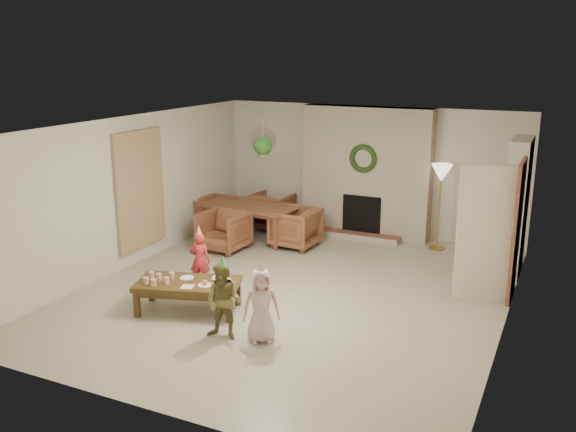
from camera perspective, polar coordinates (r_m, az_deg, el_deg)
The scene contains 56 objects.
floor at distance 9.36m, azimuth 0.62°, elevation -7.00°, with size 7.00×7.00×0.00m, color #B7B29E.
ceiling at distance 8.73m, azimuth 0.67°, elevation 8.38°, with size 7.00×7.00×0.00m, color white.
wall_back at distance 12.16m, azimuth 7.55°, elevation 4.20°, with size 7.00×7.00×0.00m, color silver.
wall_front at distance 6.12m, azimuth -13.26°, elevation -7.12°, with size 7.00×7.00×0.00m, color silver.
wall_left at distance 10.54m, azimuth -14.36°, elevation 2.17°, with size 7.00×7.00×0.00m, color silver.
wall_right at distance 8.23m, azimuth 20.00°, elevation -1.86°, with size 7.00×7.00×0.00m, color silver.
fireplace_mass at distance 11.97m, azimuth 7.26°, elevation 4.04°, with size 2.50×0.40×2.50m, color #551716.
fireplace_hearth at distance 11.94m, azimuth 6.54°, elevation -1.87°, with size 1.60×0.30×0.12m, color maroon.
fireplace_firebox at distance 11.98m, azimuth 6.86°, elevation 0.13°, with size 0.75×0.12×0.75m, color black.
fireplace_wreath at distance 11.70m, azimuth 6.95°, elevation 5.29°, with size 0.54×0.54×0.10m, color #1B3614.
floor_lamp_base at distance 11.63m, azimuth 13.58°, elevation -2.88°, with size 0.29×0.29×0.03m, color gold.
floor_lamp_post at distance 11.44m, azimuth 13.80°, elevation 0.53°, with size 0.03×0.03×1.41m, color gold.
floor_lamp_shade at distance 11.29m, azimuth 14.01°, elevation 3.87°, with size 0.38×0.38×0.31m, color beige.
bookshelf_carcass at distance 10.50m, azimuth 20.35°, elevation 0.80°, with size 0.30×1.00×2.20m, color white.
bookshelf_shelf_a at distance 10.67m, azimuth 19.92°, elevation -2.57°, with size 0.30×0.92×0.03m, color white.
bookshelf_shelf_b at distance 10.56m, azimuth 20.12°, elevation -0.50°, with size 0.30×0.92×0.03m, color white.
bookshelf_shelf_c at distance 10.47m, azimuth 20.31°, elevation 1.61°, with size 0.30×0.92×0.03m, color white.
bookshelf_shelf_d at distance 10.39m, azimuth 20.51°, elevation 3.75°, with size 0.30×0.92×0.03m, color white.
books_row_lower at distance 10.49m, azimuth 19.80°, elevation -2.06°, with size 0.20×0.40×0.24m, color #A9391F.
books_row_mid at distance 10.58m, azimuth 20.10°, elevation 0.31°, with size 0.20×0.44×0.24m, color navy.
books_row_upper at distance 10.34m, azimuth 20.21°, elevation 2.21°, with size 0.20×0.36×0.22m, color olive.
door_frame at distance 9.45m, azimuth 20.38°, elevation -1.23°, with size 0.05×0.86×2.04m, color brown.
door_leaf at distance 9.12m, azimuth 17.77°, elevation -1.69°, with size 0.05×0.80×2.00m, color beige.
curtain_panel at distance 10.66m, azimuth -13.52°, elevation 2.37°, with size 0.06×1.20×2.00m, color #C2B289.
dining_table at distance 11.86m, azimuth -3.65°, elevation -0.55°, with size 1.87×1.04×0.66m, color brown.
dining_chair_near at distance 11.21m, azimuth -5.97°, elevation -1.36°, with size 0.77×0.80×0.73m, color brown.
dining_chair_far at distance 12.52m, azimuth -1.59°, elevation 0.48°, with size 0.77×0.80×0.73m, color brown.
dining_chair_left at distance 12.31m, azimuth -6.85°, elevation 0.12°, with size 0.77×0.80×0.73m, color brown.
dining_chair_right at distance 11.34m, azimuth 0.67°, elevation -1.09°, with size 0.77×0.80×0.73m, color brown.
hanging_plant_cord at distance 10.68m, azimuth -2.36°, elevation 7.71°, with size 0.01×0.01×0.70m, color tan.
hanging_plant_pot at distance 10.73m, azimuth -2.34°, elevation 5.85°, with size 0.16×0.16×0.12m, color #A05233.
hanging_plant_foliage at distance 10.71m, azimuth -2.34°, elevation 6.49°, with size 0.32×0.32×0.32m, color #1D4918.
coffee_table_top at distance 8.67m, azimuth -9.23°, elevation -6.20°, with size 1.41×0.70×0.07m, color #4D3919.
coffee_table_apron at distance 8.70m, azimuth -9.21°, elevation -6.67°, with size 1.30×0.60×0.09m, color #4D3919.
coffee_leg_fl at distance 8.71m, azimuth -13.79°, elevation -7.90°, with size 0.08×0.08×0.37m, color #4D3919.
coffee_leg_fr at distance 8.34m, azimuth -5.48°, elevation -8.57°, with size 0.08×0.08×0.37m, color #4D3919.
coffee_leg_bl at distance 9.20m, azimuth -12.49°, elevation -6.55°, with size 0.08×0.08×0.37m, color #4D3919.
coffee_leg_br at distance 8.85m, azimuth -4.63°, elevation -7.10°, with size 0.08×0.08×0.37m, color #4D3919.
cup_a at distance 8.67m, azimuth -13.01°, elevation -5.83°, with size 0.08×0.08×0.10m, color white.
cup_b at distance 8.86m, azimuth -12.52°, elevation -5.34°, with size 0.08×0.08×0.10m, color white.
cup_c at distance 8.58m, azimuth -12.32°, elevation -6.02°, with size 0.08×0.08×0.10m, color white.
cup_d at distance 8.77m, azimuth -11.84°, elevation -5.52°, with size 0.08×0.08×0.10m, color white.
cup_e at distance 8.61m, azimuth -11.17°, elevation -5.89°, with size 0.08×0.08×0.10m, color white.
cup_f at distance 8.80m, azimuth -10.72°, elevation -5.39°, with size 0.08×0.08×0.10m, color white.
plate_a at distance 8.79m, azimuth -9.33°, elevation -5.65°, with size 0.20×0.20×0.01m, color white.
plate_b at distance 8.49m, azimuth -7.69°, elevation -6.35°, with size 0.20×0.20×0.01m, color white.
plate_c at distance 8.63m, azimuth -5.91°, elevation -5.92°, with size 0.20×0.20×0.01m, color white.
food_scoop at distance 8.47m, azimuth -7.70°, elevation -6.08°, with size 0.08×0.08×0.08m, color tan.
napkin_left at distance 8.47m, azimuth -9.27°, elevation -6.47°, with size 0.16×0.16×0.01m, color #FFBBBF.
napkin_right at distance 8.74m, azimuth -6.47°, elevation -5.68°, with size 0.16×0.16×0.01m, color #FFBBBF.
child_red at distance 9.48m, azimuth -8.14°, elevation -4.07°, with size 0.32×0.21×0.87m, color red.
party_hat_red at distance 9.34m, azimuth -8.25°, elevation -1.34°, with size 0.12×0.12×0.16m, color #E5C44C.
child_plaid at distance 7.79m, azimuth -5.97°, elevation -7.86°, with size 0.48×0.37×0.99m, color #9C5D2A.
party_hat_plaid at distance 7.60m, azimuth -6.08°, elevation -4.18°, with size 0.12×0.12×0.16m, color green.
child_pink at distance 7.70m, azimuth -2.50°, elevation -8.24°, with size 0.46×0.30×0.95m, color beige.
party_hat_pink at distance 7.51m, azimuth -2.55°, elevation -4.64°, with size 0.12×0.12×0.17m, color #B0AEB5.
Camera 1 is at (3.61, -7.89, 3.52)m, focal length 38.47 mm.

